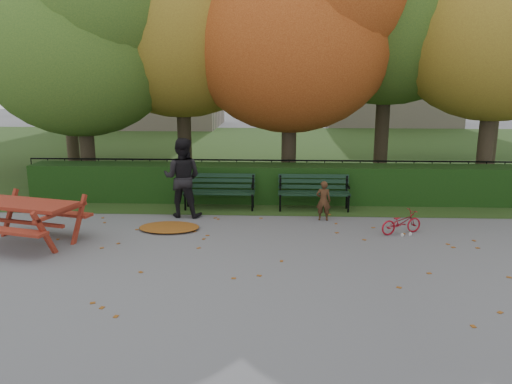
{
  "coord_description": "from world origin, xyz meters",
  "views": [
    {
      "loc": [
        0.21,
        -8.7,
        3.28
      ],
      "look_at": [
        -0.25,
        1.23,
        1.0
      ],
      "focal_mm": 35.0,
      "sensor_mm": 36.0,
      "label": 1
    }
  ],
  "objects_px": {
    "bench_left": "(220,188)",
    "bicycle": "(401,222)",
    "tree_c": "(303,21)",
    "adult": "(182,178)",
    "tree_a": "(86,32)",
    "child": "(323,201)",
    "tree_f": "(69,7)",
    "bench_right": "(314,189)",
    "tree_b": "(191,4)",
    "picnic_table": "(25,212)"
  },
  "relations": [
    {
      "from": "tree_c",
      "to": "tree_b",
      "type": "bearing_deg",
      "value": 166.55
    },
    {
      "from": "tree_c",
      "to": "adult",
      "type": "height_order",
      "value": "tree_c"
    },
    {
      "from": "tree_f",
      "to": "bicycle",
      "type": "height_order",
      "value": "tree_f"
    },
    {
      "from": "bench_left",
      "to": "bicycle",
      "type": "distance_m",
      "value": 4.61
    },
    {
      "from": "tree_a",
      "to": "picnic_table",
      "type": "relative_size",
      "value": 3.16
    },
    {
      "from": "bench_left",
      "to": "child",
      "type": "xyz_separation_m",
      "value": [
        2.56,
        -1.0,
        -0.05
      ]
    },
    {
      "from": "bicycle",
      "to": "tree_f",
      "type": "bearing_deg",
      "value": 30.37
    },
    {
      "from": "tree_a",
      "to": "bench_right",
      "type": "relative_size",
      "value": 4.16
    },
    {
      "from": "tree_c",
      "to": "picnic_table",
      "type": "height_order",
      "value": "tree_c"
    },
    {
      "from": "tree_f",
      "to": "child",
      "type": "xyz_separation_m",
      "value": [
        8.39,
        -6.54,
        -5.22
      ]
    },
    {
      "from": "tree_b",
      "to": "tree_c",
      "type": "height_order",
      "value": "tree_b"
    },
    {
      "from": "bench_left",
      "to": "child",
      "type": "relative_size",
      "value": 1.9
    },
    {
      "from": "tree_a",
      "to": "tree_b",
      "type": "distance_m",
      "value": 3.11
    },
    {
      "from": "tree_f",
      "to": "child",
      "type": "height_order",
      "value": "tree_f"
    },
    {
      "from": "child",
      "to": "adult",
      "type": "height_order",
      "value": "adult"
    },
    {
      "from": "tree_a",
      "to": "child",
      "type": "height_order",
      "value": "tree_a"
    },
    {
      "from": "tree_a",
      "to": "bicycle",
      "type": "bearing_deg",
      "value": -25.65
    },
    {
      "from": "bicycle",
      "to": "child",
      "type": "bearing_deg",
      "value": 35.7
    },
    {
      "from": "tree_f",
      "to": "bench_left",
      "type": "bearing_deg",
      "value": -43.51
    },
    {
      "from": "adult",
      "to": "bicycle",
      "type": "relative_size",
      "value": 1.96
    },
    {
      "from": "tree_b",
      "to": "adult",
      "type": "bearing_deg",
      "value": -84.88
    },
    {
      "from": "bench_left",
      "to": "tree_f",
      "type": "bearing_deg",
      "value": 136.49
    },
    {
      "from": "picnic_table",
      "to": "child",
      "type": "bearing_deg",
      "value": 33.17
    },
    {
      "from": "tree_a",
      "to": "bench_left",
      "type": "distance_m",
      "value": 5.89
    },
    {
      "from": "tree_c",
      "to": "tree_f",
      "type": "relative_size",
      "value": 0.87
    },
    {
      "from": "bench_right",
      "to": "bench_left",
      "type": "bearing_deg",
      "value": 180.0
    },
    {
      "from": "child",
      "to": "tree_b",
      "type": "bearing_deg",
      "value": -42.18
    },
    {
      "from": "bench_left",
      "to": "picnic_table",
      "type": "distance_m",
      "value": 4.67
    },
    {
      "from": "bench_right",
      "to": "bicycle",
      "type": "height_order",
      "value": "bench_right"
    },
    {
      "from": "tree_f",
      "to": "tree_b",
      "type": "bearing_deg",
      "value": -27.99
    },
    {
      "from": "tree_b",
      "to": "tree_f",
      "type": "bearing_deg",
      "value": 152.01
    },
    {
      "from": "tree_a",
      "to": "bench_right",
      "type": "xyz_separation_m",
      "value": [
        6.29,
        -1.88,
        -4.0
      ]
    },
    {
      "from": "tree_b",
      "to": "adult",
      "type": "distance_m",
      "value": 5.89
    },
    {
      "from": "tree_f",
      "to": "adult",
      "type": "xyz_separation_m",
      "value": [
        5.03,
        -6.34,
        -4.74
      ]
    },
    {
      "from": "tree_c",
      "to": "picnic_table",
      "type": "distance_m",
      "value": 8.8
    },
    {
      "from": "adult",
      "to": "tree_f",
      "type": "bearing_deg",
      "value": -45.42
    },
    {
      "from": "adult",
      "to": "tree_a",
      "type": "bearing_deg",
      "value": -34.79
    },
    {
      "from": "tree_a",
      "to": "tree_f",
      "type": "height_order",
      "value": "tree_f"
    },
    {
      "from": "bench_right",
      "to": "tree_a",
      "type": "bearing_deg",
      "value": 163.39
    },
    {
      "from": "adult",
      "to": "bicycle",
      "type": "bearing_deg",
      "value": 172.68
    },
    {
      "from": "tree_f",
      "to": "bench_right",
      "type": "relative_size",
      "value": 5.1
    },
    {
      "from": "child",
      "to": "adult",
      "type": "relative_size",
      "value": 0.5
    },
    {
      "from": "tree_f",
      "to": "picnic_table",
      "type": "distance_m",
      "value": 10.18
    },
    {
      "from": "bench_left",
      "to": "tree_b",
      "type": "bearing_deg",
      "value": 110.58
    },
    {
      "from": "bench_left",
      "to": "picnic_table",
      "type": "height_order",
      "value": "picnic_table"
    },
    {
      "from": "bench_right",
      "to": "adult",
      "type": "relative_size",
      "value": 0.94
    },
    {
      "from": "bench_right",
      "to": "adult",
      "type": "distance_m",
      "value": 3.33
    },
    {
      "from": "tree_f",
      "to": "bench_left",
      "type": "height_order",
      "value": "tree_f"
    },
    {
      "from": "tree_b",
      "to": "adult",
      "type": "height_order",
      "value": "tree_b"
    },
    {
      "from": "tree_a",
      "to": "bench_left",
      "type": "relative_size",
      "value": 4.16
    }
  ]
}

